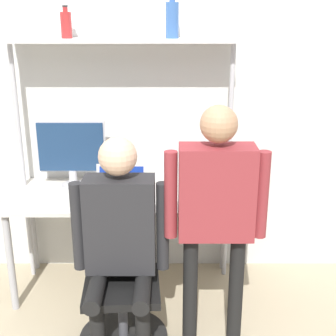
{
  "coord_description": "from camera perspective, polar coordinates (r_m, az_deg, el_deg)",
  "views": [
    {
      "loc": [
        0.32,
        -2.78,
        2.03
      ],
      "look_at": [
        0.32,
        -0.09,
        1.12
      ],
      "focal_mm": 50.0,
      "sensor_mm": 36.0,
      "label": 1
    }
  ],
  "objects": [
    {
      "name": "office_chair",
      "position": [
        3.1,
        -5.46,
        -16.06
      ],
      "size": [
        0.56,
        0.56,
        0.89
      ],
      "color": "black",
      "rests_on": "ground_plane"
    },
    {
      "name": "wall_back",
      "position": [
        3.59,
        -5.07,
        7.71
      ],
      "size": [
        8.0,
        0.06,
        2.7
      ],
      "color": "silver",
      "rests_on": "ground_plane"
    },
    {
      "name": "cell_phone",
      "position": [
        3.24,
        -0.23,
        -4.05
      ],
      "size": [
        0.07,
        0.15,
        0.01
      ],
      "color": "#264C8C",
      "rests_on": "desk"
    },
    {
      "name": "bottle_red",
      "position": [
        3.39,
        -12.22,
        16.74
      ],
      "size": [
        0.07,
        0.07,
        0.22
      ],
      "color": "maroon",
      "rests_on": "shelf_unit"
    },
    {
      "name": "desk",
      "position": [
        3.43,
        -5.28,
        -4.45
      ],
      "size": [
        1.67,
        0.68,
        0.77
      ],
      "color": "beige",
      "rests_on": "ground_plane"
    },
    {
      "name": "person_standing",
      "position": [
        2.7,
        5.96,
        -4.22
      ],
      "size": [
        0.6,
        0.21,
        1.55
      ],
      "color": "black",
      "rests_on": "ground_plane"
    },
    {
      "name": "shelf_unit",
      "position": [
        3.36,
        -5.46,
        10.79
      ],
      "size": [
        1.58,
        0.3,
        1.85
      ],
      "color": "silver",
      "rests_on": "ground_plane"
    },
    {
      "name": "bottle_blue",
      "position": [
        3.32,
        0.6,
        17.68
      ],
      "size": [
        0.09,
        0.09,
        0.29
      ],
      "color": "#335999",
      "rests_on": "shelf_unit"
    },
    {
      "name": "laptop",
      "position": [
        3.29,
        -5.63,
        -2.72
      ],
      "size": [
        0.35,
        0.24,
        0.24
      ],
      "color": "#BCBCC1",
      "rests_on": "desk"
    },
    {
      "name": "monitor",
      "position": [
        3.53,
        -11.63,
        2.15
      ],
      "size": [
        0.51,
        0.18,
        0.5
      ],
      "color": "#B7B7BC",
      "rests_on": "desk"
    },
    {
      "name": "person_seated",
      "position": [
        2.79,
        -5.82,
        -7.66
      ],
      "size": [
        0.58,
        0.47,
        1.36
      ],
      "color": "black",
      "rests_on": "ground_plane"
    },
    {
      "name": "ground_plane",
      "position": [
        3.46,
        -5.48,
        -17.37
      ],
      "size": [
        12.0,
        12.0,
        0.0
      ],
      "primitive_type": "plane",
      "color": "tan"
    }
  ]
}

